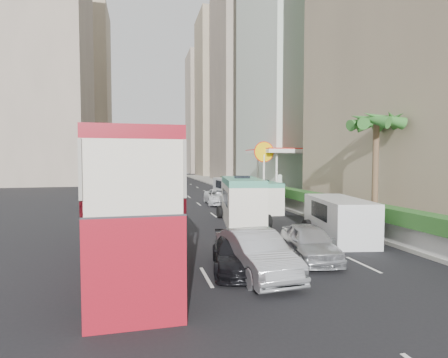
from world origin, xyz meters
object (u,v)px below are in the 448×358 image
object	(u,v)px
car_silver_lane_a	(255,274)
minibus_near	(242,201)
panel_van_near	(339,219)
palm_tree	(375,174)
panel_van_far	(228,188)
shell_station	(283,173)
van_asset	(219,204)
minibus_far	(263,196)
car_black	(235,270)
double_decker_bus	(137,202)
car_silver_lane_b	(309,259)

from	to	relation	value
car_silver_lane_a	minibus_near	world-z (taller)	minibus_near
panel_van_near	palm_tree	xyz separation A→B (m)	(3.37, 1.57, 2.29)
panel_van_far	shell_station	world-z (taller)	shell_station
car_silver_lane_a	van_asset	world-z (taller)	car_silver_lane_a
minibus_far	panel_van_near	bearing A→B (deg)	-83.24
car_silver_lane_a	van_asset	size ratio (longest dim) A/B	0.92
car_black	shell_station	world-z (taller)	shell_station
panel_van_near	palm_tree	distance (m)	4.37
panel_van_near	panel_van_far	distance (m)	21.98
car_black	car_silver_lane_a	bearing A→B (deg)	-41.14
panel_van_far	car_silver_lane_a	bearing A→B (deg)	-103.71
car_black	palm_tree	distance (m)	12.00
car_silver_lane_a	car_black	bearing A→B (deg)	124.39
minibus_near	shell_station	world-z (taller)	shell_station
minibus_near	minibus_far	xyz separation A→B (m)	(3.31, 4.88, -0.28)
double_decker_bus	minibus_far	bearing A→B (deg)	52.58
minibus_near	palm_tree	size ratio (longest dim) A/B	1.06
car_silver_lane_b	panel_van_far	world-z (taller)	panel_van_far
double_decker_bus	palm_tree	size ratio (longest dim) A/B	1.72
minibus_far	car_black	bearing A→B (deg)	-108.99
minibus_near	minibus_far	bearing A→B (deg)	65.45
panel_van_far	van_asset	bearing A→B (deg)	-113.00
double_decker_bus	minibus_near	world-z (taller)	double_decker_bus
palm_tree	double_decker_bus	bearing A→B (deg)	-163.84
double_decker_bus	minibus_far	xyz separation A→B (m)	(10.07, 13.16, -1.31)
double_decker_bus	minibus_near	bearing A→B (deg)	50.79
van_asset	palm_tree	xyz separation A→B (m)	(6.34, -14.27, 3.38)
panel_van_near	car_silver_lane_b	bearing A→B (deg)	-125.53
double_decker_bus	panel_van_near	distance (m)	10.81
palm_tree	car_black	bearing A→B (deg)	-151.98
van_asset	minibus_far	bearing A→B (deg)	-59.75
car_silver_lane_a	panel_van_near	size ratio (longest dim) A/B	0.89
car_black	minibus_near	size ratio (longest dim) A/B	0.62
car_black	van_asset	distance (m)	20.05
car_silver_lane_b	shell_station	size ratio (longest dim) A/B	0.54
panel_van_far	palm_tree	world-z (taller)	palm_tree
van_asset	panel_van_near	bearing A→B (deg)	-76.17
double_decker_bus	car_silver_lane_a	distance (m)	5.36
panel_van_near	panel_van_far	world-z (taller)	panel_van_near
minibus_near	van_asset	bearing A→B (deg)	95.60
shell_station	panel_van_far	bearing A→B (deg)	167.17
panel_van_near	panel_van_far	size ratio (longest dim) A/B	1.01
van_asset	palm_tree	world-z (taller)	palm_tree
minibus_near	car_silver_lane_b	bearing A→B (deg)	-78.34
car_black	van_asset	size ratio (longest dim) A/B	0.80
minibus_far	panel_van_far	xyz separation A→B (m)	(-0.23, 11.24, -0.15)
car_silver_lane_b	van_asset	distance (m)	19.05
car_silver_lane_b	minibus_near	world-z (taller)	minibus_near
double_decker_bus	minibus_near	distance (m)	10.74
minibus_near	panel_van_far	size ratio (longest dim) A/B	1.26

